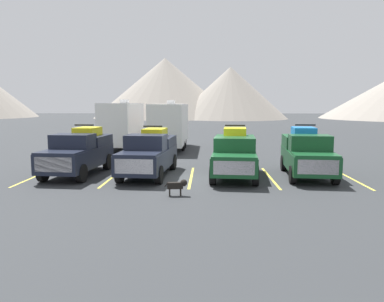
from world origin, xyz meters
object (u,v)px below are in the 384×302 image
(pickup_truck_a, at_px, (79,152))
(pickup_truck_d, at_px, (307,153))
(pickup_truck_c, at_px, (235,153))
(pickup_truck_b, at_px, (149,153))
(camper_trailer_a, at_px, (122,124))
(camper_trailer_b, at_px, (170,124))
(dog, at_px, (178,185))

(pickup_truck_a, distance_m, pickup_truck_d, 11.72)
(pickup_truck_c, bearing_deg, pickup_truck_b, 176.12)
(pickup_truck_a, bearing_deg, camper_trailer_a, 90.27)
(pickup_truck_d, distance_m, camper_trailer_a, 15.83)
(pickup_truck_a, height_order, pickup_truck_c, pickup_truck_c)
(camper_trailer_b, bearing_deg, pickup_truck_d, -53.84)
(pickup_truck_c, relative_size, pickup_truck_d, 1.03)
(pickup_truck_d, bearing_deg, pickup_truck_b, -179.98)
(pickup_truck_d, bearing_deg, camper_trailer_a, 138.13)
(pickup_truck_a, xyz_separation_m, camper_trailer_a, (-0.05, 10.54, 0.91))
(camper_trailer_b, bearing_deg, pickup_truck_c, -68.90)
(camper_trailer_a, xyz_separation_m, camper_trailer_b, (3.73, 0.45, -0.03))
(pickup_truck_c, xyz_separation_m, dog, (-2.55, -4.15, -0.74))
(pickup_truck_c, distance_m, dog, 4.92)
(pickup_truck_a, bearing_deg, pickup_truck_b, -0.11)
(pickup_truck_b, xyz_separation_m, camper_trailer_b, (-0.01, 11.00, 0.90))
(pickup_truck_b, xyz_separation_m, camper_trailer_a, (-3.73, 10.55, 0.93))
(pickup_truck_b, bearing_deg, pickup_truck_a, 179.89)
(pickup_truck_b, relative_size, pickup_truck_c, 1.06)
(pickup_truck_c, height_order, pickup_truck_d, pickup_truck_d)
(pickup_truck_d, xyz_separation_m, camper_trailer_a, (-11.77, 10.55, 0.91))
(pickup_truck_a, height_order, dog, pickup_truck_a)
(pickup_truck_b, relative_size, dog, 6.39)
(camper_trailer_a, bearing_deg, camper_trailer_b, 6.91)
(pickup_truck_a, bearing_deg, camper_trailer_b, 71.50)
(pickup_truck_b, height_order, pickup_truck_c, pickup_truck_c)
(pickup_truck_d, height_order, camper_trailer_b, camper_trailer_b)
(pickup_truck_d, xyz_separation_m, camper_trailer_b, (-8.04, 11.00, 0.88))
(camper_trailer_b, bearing_deg, camper_trailer_a, -173.09)
(camper_trailer_b, bearing_deg, dog, -83.31)
(camper_trailer_a, bearing_deg, pickup_truck_a, -89.73)
(pickup_truck_c, xyz_separation_m, pickup_truck_d, (3.68, 0.30, 0.00))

